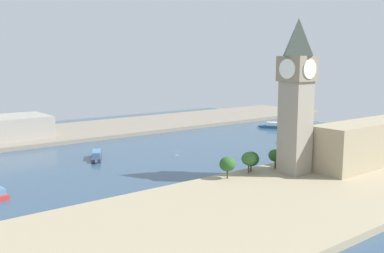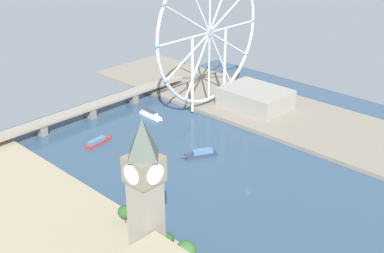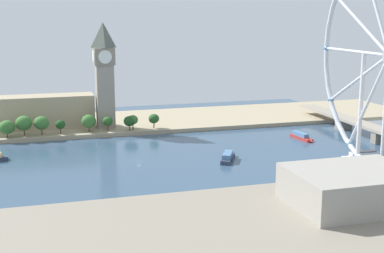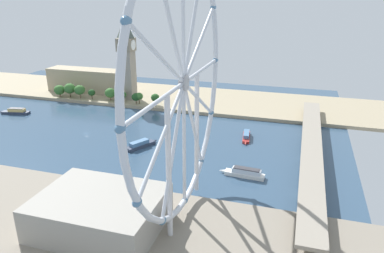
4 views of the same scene
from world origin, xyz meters
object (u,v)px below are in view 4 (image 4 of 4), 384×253
object	(u,v)px
riverside_hall	(100,212)
tour_boat_2	(244,173)
tour_boat_0	(141,144)
ferris_wheel	(184,84)
parliament_block	(89,80)
tour_boat_4	(246,136)
river_bridge	(311,150)
clock_tower	(127,58)
tour_boat_3	(16,111)

from	to	relation	value
riverside_hall	tour_boat_2	size ratio (longest dim) A/B	1.95
riverside_hall	tour_boat_0	xyz separation A→B (m)	(-98.21, -24.52, -9.08)
ferris_wheel	tour_boat_2	distance (m)	85.57
riverside_hall	parliament_block	bearing A→B (deg)	-147.24
riverside_hall	tour_boat_4	size ratio (longest dim) A/B	2.11
ferris_wheel	river_bridge	world-z (taller)	ferris_wheel
clock_tower	tour_boat_0	distance (m)	130.17
riverside_hall	tour_boat_3	xyz separation A→B (m)	(-135.88, -168.51, -9.05)
ferris_wheel	tour_boat_0	bearing A→B (deg)	-141.72
ferris_wheel	tour_boat_2	size ratio (longest dim) A/B	4.43
clock_tower	tour_boat_3	distance (m)	115.63
parliament_block	river_bridge	distance (m)	257.32
parliament_block	tour_boat_2	distance (m)	241.97
riverside_hall	river_bridge	xyz separation A→B (m)	(-111.00, 94.01, -3.29)
ferris_wheel	river_bridge	xyz separation A→B (m)	(-85.68, 61.01, -60.30)
tour_boat_0	tour_boat_4	xyz separation A→B (m)	(-39.52, 71.00, -0.22)
clock_tower	tour_boat_2	xyz separation A→B (m)	(129.52, 141.14, -42.22)
tour_boat_4	tour_boat_3	bearing A→B (deg)	-96.47
river_bridge	tour_boat_2	distance (m)	53.04
tour_boat_0	clock_tower	bearing A→B (deg)	58.29
clock_tower	riverside_hall	size ratio (longest dim) A/B	1.42
riverside_hall	tour_boat_3	world-z (taller)	riverside_hall
parliament_block	tour_boat_3	size ratio (longest dim) A/B	3.07
tour_boat_2	tour_boat_4	distance (m)	63.04
clock_tower	riverside_hall	distance (m)	224.62
parliament_block	tour_boat_2	bearing A→B (deg)	53.90
clock_tower	tour_boat_0	world-z (taller)	clock_tower
river_bridge	tour_boat_4	xyz separation A→B (m)	(-26.73, -47.54, -6.01)
parliament_block	ferris_wheel	distance (m)	264.07
tour_boat_2	tour_boat_4	bearing A→B (deg)	-78.15
tour_boat_2	tour_boat_4	size ratio (longest dim) A/B	1.08
parliament_block	ferris_wheel	size ratio (longest dim) A/B	0.72
parliament_block	tour_boat_3	bearing A→B (deg)	-19.19
clock_tower	parliament_block	bearing A→B (deg)	-103.34
parliament_block	river_bridge	size ratio (longest dim) A/B	0.43
tour_boat_0	tour_boat_3	xyz separation A→B (m)	(-37.67, -143.99, 0.03)
ferris_wheel	tour_boat_3	xyz separation A→B (m)	(-110.56, -201.52, -66.06)
river_bridge	tour_boat_3	size ratio (longest dim) A/B	7.14
river_bridge	tour_boat_4	distance (m)	54.87
clock_tower	ferris_wheel	xyz separation A→B (m)	(179.50, 118.96, 23.60)
clock_tower	tour_boat_0	bearing A→B (deg)	29.95
clock_tower	riverside_hall	world-z (taller)	clock_tower
parliament_block	tour_boat_3	xyz separation A→B (m)	(81.76, -28.46, -13.21)
riverside_hall	tour_boat_3	bearing A→B (deg)	-128.88
parliament_block	ferris_wheel	world-z (taller)	ferris_wheel
parliament_block	ferris_wheel	bearing A→B (deg)	41.98
river_bridge	tour_boat_4	size ratio (longest dim) A/B	8.05
river_bridge	tour_boat_3	xyz separation A→B (m)	(-24.88, -262.52, -5.76)
river_bridge	tour_boat_3	world-z (taller)	river_bridge
clock_tower	parliament_block	xyz separation A→B (m)	(-12.83, -54.10, -29.25)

